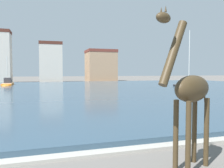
% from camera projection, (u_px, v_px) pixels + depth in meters
% --- Properties ---
extents(harbor_water, '(87.08, 52.43, 0.33)m').
position_uv_depth(harbor_water, '(64.00, 90.00, 33.51)').
color(harbor_water, '#334C60').
rests_on(harbor_water, ground).
extents(quay_edge_coping, '(87.08, 0.50, 0.12)m').
position_uv_depth(quay_edge_coping, '(132.00, 150.00, 8.25)').
color(quay_edge_coping, '#ADA89E').
rests_on(quay_edge_coping, ground).
extents(giraffe_statue, '(2.44, 1.42, 4.46)m').
position_uv_depth(giraffe_statue, '(190.00, 92.00, 6.59)').
color(giraffe_statue, '#42331E').
rests_on(giraffe_statue, ground).
extents(sailboat_black, '(3.40, 8.38, 9.47)m').
position_uv_depth(sailboat_black, '(189.00, 86.00, 37.23)').
color(sailboat_black, black).
rests_on(sailboat_black, ground).
extents(sailboat_orange, '(2.00, 7.14, 5.77)m').
position_uv_depth(sailboat_orange, '(7.00, 84.00, 43.84)').
color(sailboat_orange, orange).
rests_on(sailboat_orange, ground).
extents(townhouse_wide_warehouse, '(5.95, 5.12, 10.74)m').
position_uv_depth(townhouse_wide_warehouse, '(51.00, 62.00, 61.23)').
color(townhouse_wide_warehouse, beige).
rests_on(townhouse_wide_warehouse, ground).
extents(townhouse_corner_house, '(8.28, 7.60, 9.20)m').
position_uv_depth(townhouse_corner_house, '(101.00, 66.00, 67.06)').
color(townhouse_corner_house, tan).
rests_on(townhouse_corner_house, ground).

